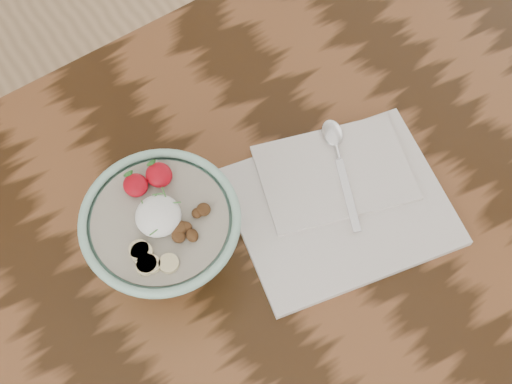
# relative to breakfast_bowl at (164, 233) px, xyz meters

# --- Properties ---
(table) EXTENTS (1.60, 0.90, 0.75)m
(table) POSITION_rel_breakfast_bowl_xyz_m (0.05, -0.08, -0.16)
(table) COLOR black
(table) RESTS_ON ground
(breakfast_bowl) EXTENTS (0.20, 0.20, 0.14)m
(breakfast_bowl) POSITION_rel_breakfast_bowl_xyz_m (0.00, 0.00, 0.00)
(breakfast_bowl) COLOR #93C6B2
(breakfast_bowl) RESTS_ON table
(napkin) EXTENTS (0.33, 0.29, 0.02)m
(napkin) POSITION_rel_breakfast_bowl_xyz_m (0.24, -0.07, -0.06)
(napkin) COLOR silver
(napkin) RESTS_ON table
(spoon) EXTENTS (0.09, 0.18, 0.01)m
(spoon) POSITION_rel_breakfast_bowl_xyz_m (0.28, -0.00, -0.05)
(spoon) COLOR silver
(spoon) RESTS_ON napkin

